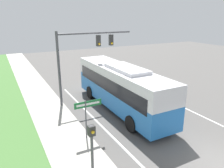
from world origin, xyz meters
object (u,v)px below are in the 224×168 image
Objects in this scene: bus at (121,86)px; pedestrian_signal at (92,146)px; signal_gantry at (83,52)px; street_sign at (87,112)px.

pedestrian_signal is (-5.14, -6.46, 0.01)m from bus.
signal_gantry is 2.23× the size of pedestrian_signal.
street_sign is (-3.94, -2.92, -0.15)m from bus.
signal_gantry is 2.58× the size of street_sign.
street_sign is at bearing -109.45° from signal_gantry.
bus is at bearing 51.52° from pedestrian_signal.
signal_gantry is (-1.94, 2.73, 2.35)m from bus.
pedestrian_signal is at bearing -108.69° from street_sign.
bus is 3.74× the size of pedestrian_signal.
street_sign is (-1.99, -5.65, -2.50)m from signal_gantry.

